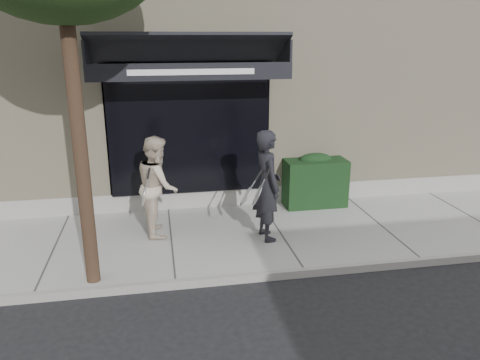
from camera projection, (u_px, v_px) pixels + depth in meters
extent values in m
plane|color=black|center=(279.00, 236.00, 8.78)|extent=(80.00, 80.00, 0.00)
cube|color=#989994|center=(279.00, 233.00, 8.77)|extent=(20.00, 3.00, 0.12)
cube|color=gray|center=(304.00, 272.00, 7.31)|extent=(20.00, 0.10, 0.14)
cube|color=#BEB191|center=(234.00, 69.00, 12.67)|extent=(14.00, 7.00, 5.50)
cube|color=gray|center=(259.00, 195.00, 10.31)|extent=(14.02, 0.42, 0.50)
cube|color=black|center=(189.00, 129.00, 9.45)|extent=(3.20, 0.30, 2.60)
cube|color=gray|center=(108.00, 130.00, 9.32)|extent=(0.08, 0.40, 2.60)
cube|color=gray|center=(265.00, 125.00, 9.86)|extent=(0.08, 0.40, 2.60)
cube|color=gray|center=(187.00, 61.00, 9.19)|extent=(3.36, 0.40, 0.12)
cube|color=black|center=(189.00, 48.00, 8.46)|extent=(3.60, 1.03, 0.55)
cube|color=black|center=(192.00, 72.00, 8.10)|extent=(3.60, 0.05, 0.30)
cube|color=white|center=(192.00, 72.00, 8.08)|extent=(2.20, 0.01, 0.10)
cube|color=black|center=(87.00, 53.00, 8.18)|extent=(0.04, 1.00, 0.45)
cube|color=black|center=(284.00, 52.00, 8.79)|extent=(0.04, 1.00, 0.45)
cube|color=black|center=(314.00, 182.00, 9.96)|extent=(1.30, 0.70, 1.00)
ellipsoid|color=black|center=(315.00, 159.00, 9.82)|extent=(0.71, 0.38, 0.27)
cylinder|color=black|center=(78.00, 130.00, 6.30)|extent=(0.20, 0.20, 4.80)
imported|color=black|center=(267.00, 185.00, 8.17)|extent=(0.56, 0.77, 1.97)
torus|color=silver|center=(257.00, 195.00, 7.90)|extent=(0.19, 0.32, 0.29)
cylinder|color=silver|center=(257.00, 195.00, 7.90)|extent=(0.15, 0.28, 0.25)
cylinder|color=silver|center=(257.00, 195.00, 7.90)|extent=(0.17, 0.05, 0.09)
cylinder|color=black|center=(257.00, 195.00, 7.90)|extent=(0.20, 0.06, 0.11)
torus|color=silver|center=(246.00, 196.00, 7.76)|extent=(0.22, 0.33, 0.28)
cylinder|color=silver|center=(246.00, 196.00, 7.76)|extent=(0.18, 0.29, 0.24)
cylinder|color=silver|center=(246.00, 196.00, 7.76)|extent=(0.17, 0.05, 0.11)
cylinder|color=black|center=(246.00, 196.00, 7.76)|extent=(0.19, 0.06, 0.13)
imported|color=beige|center=(158.00, 186.00, 8.42)|extent=(0.76, 0.93, 1.81)
torus|color=silver|center=(145.00, 196.00, 8.08)|extent=(0.14, 0.32, 0.30)
cylinder|color=silver|center=(145.00, 196.00, 8.08)|extent=(0.11, 0.28, 0.26)
cylinder|color=silver|center=(145.00, 196.00, 8.08)|extent=(0.18, 0.05, 0.06)
cylinder|color=black|center=(145.00, 196.00, 8.08)|extent=(0.20, 0.06, 0.08)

